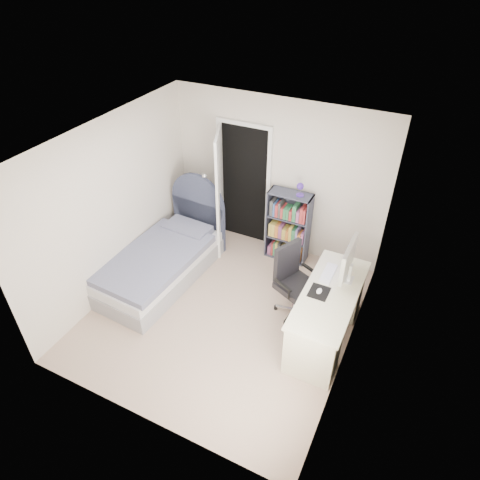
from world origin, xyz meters
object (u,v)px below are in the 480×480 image
at_px(bed, 164,260).
at_px(bookcase, 288,229).
at_px(floor_lamp, 205,217).
at_px(desk, 327,313).
at_px(office_chair, 293,278).
at_px(nightstand, 190,216).

distance_m(bed, bookcase, 1.97).
distance_m(floor_lamp, bookcase, 1.35).
xyz_separation_m(bookcase, desk, (1.06, -1.36, -0.12)).
bearing_deg(bed, office_chair, 4.43).
height_order(bookcase, office_chair, bookcase).
bearing_deg(office_chair, desk, -24.42).
bearing_deg(bed, desk, -2.38).
height_order(floor_lamp, desk, floor_lamp).
distance_m(bookcase, office_chair, 1.20).
relative_size(desk, office_chair, 1.50).
bearing_deg(floor_lamp, nightstand, 157.48).
xyz_separation_m(bed, nightstand, (-0.24, 1.14, 0.05)).
distance_m(bed, floor_lamp, 1.01).
bearing_deg(floor_lamp, bookcase, 12.34).
bearing_deg(desk, bookcase, 127.98).
distance_m(bed, office_chair, 2.02).
xyz_separation_m(nightstand, floor_lamp, (0.42, -0.17, 0.21)).
distance_m(floor_lamp, office_chair, 1.98).
bearing_deg(bookcase, floor_lamp, -167.66).
bearing_deg(floor_lamp, bed, -100.70).
xyz_separation_m(nightstand, bookcase, (1.74, 0.12, 0.20)).
distance_m(bed, nightstand, 1.16).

